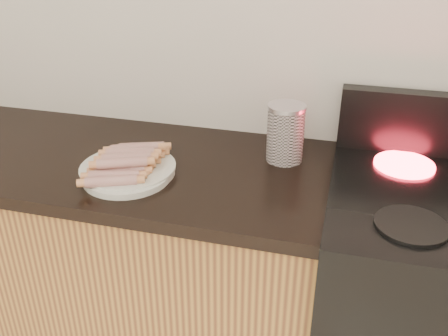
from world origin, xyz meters
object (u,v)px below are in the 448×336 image
(main_plate, at_px, (128,170))
(side_plate, at_px, (127,175))
(stove, at_px, (440,327))
(mug, at_px, (282,144))
(canister, at_px, (285,133))

(main_plate, distance_m, side_plate, 0.03)
(stove, xyz_separation_m, main_plate, (-0.97, -0.07, 0.45))
(stove, height_order, main_plate, main_plate)
(main_plate, xyz_separation_m, mug, (0.43, 0.22, 0.04))
(side_plate, xyz_separation_m, mug, (0.42, 0.25, 0.04))
(side_plate, distance_m, canister, 0.50)
(mug, bearing_deg, main_plate, -152.60)
(side_plate, bearing_deg, mug, 31.05)
(side_plate, xyz_separation_m, canister, (0.43, 0.24, 0.08))
(stove, xyz_separation_m, side_plate, (-0.96, -0.10, 0.45))
(stove, relative_size, main_plate, 3.21)
(side_plate, relative_size, mug, 2.71)
(stove, bearing_deg, canister, 165.19)
(mug, bearing_deg, side_plate, -148.95)
(side_plate, bearing_deg, canister, 29.53)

